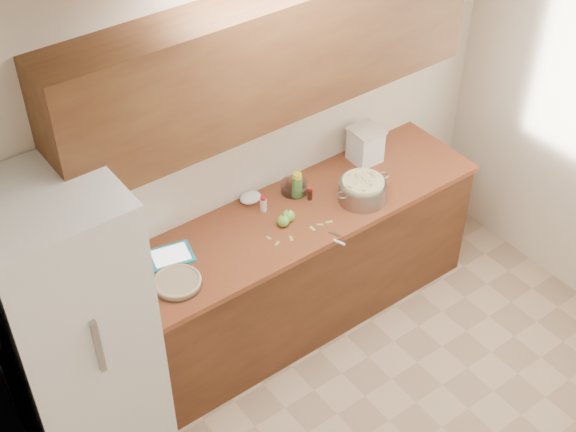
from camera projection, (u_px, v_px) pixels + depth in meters
room_shell at (477, 319)px, 3.73m from camera, size 3.60×3.60×3.60m
counter_run at (288, 271)px, 5.18m from camera, size 2.64×0.68×0.92m
upper_cabinets at (271, 56)px, 4.31m from camera, size 2.60×0.34×0.70m
fridge at (73, 329)px, 4.21m from camera, size 0.70×0.70×1.80m
pie at (177, 282)px, 4.42m from camera, size 0.28×0.28×0.04m
colander at (363, 190)px, 4.96m from camera, size 0.40×0.30×0.15m
flour_canister at (365, 144)px, 5.25m from camera, size 0.21×0.21×0.24m
tablet at (171, 256)px, 4.60m from camera, size 0.29×0.24×0.02m
paring_knife at (338, 241)px, 4.70m from camera, size 0.07×0.16×0.02m
lemon_bottle at (297, 185)px, 4.98m from camera, size 0.06×0.06×0.17m
cinnamon_shaker at (263, 204)px, 4.89m from camera, size 0.04×0.04×0.10m
vanilla_bottle at (310, 194)px, 4.98m from camera, size 0.03×0.03×0.09m
mixing_bowl at (294, 187)px, 5.04m from camera, size 0.18×0.18×0.07m
paper_towel at (250, 198)px, 4.98m from camera, size 0.17×0.16×0.06m
apple_left at (283, 221)px, 4.79m from camera, size 0.07×0.07×0.09m
apple_center at (288, 216)px, 4.83m from camera, size 0.08×0.08×0.09m
peel_a at (312, 229)px, 4.79m from camera, size 0.02×0.05×0.00m
peel_b at (277, 243)px, 4.69m from camera, size 0.04×0.03×0.00m
peel_c at (320, 225)px, 4.82m from camera, size 0.04×0.04×0.00m
peel_d at (329, 222)px, 4.84m from camera, size 0.05×0.03×0.00m
peel_e at (291, 238)px, 4.73m from camera, size 0.03×0.05×0.00m
peel_f at (269, 238)px, 4.73m from camera, size 0.02×0.04×0.00m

